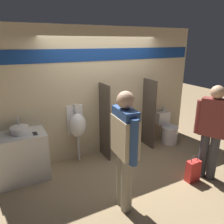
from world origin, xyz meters
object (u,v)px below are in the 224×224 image
object	(u,v)px
urinal_near_counter	(77,125)
shopping_bag	(193,171)
sink_basin	(20,130)
urinal_far	(126,117)
person_with_lanyard	(212,129)
person_in_vest	(125,144)
toilet	(168,131)
cell_phone	(35,134)

from	to	relation	value
urinal_near_counter	shopping_bag	xyz separation A→B (m)	(1.57, -1.62, -0.59)
sink_basin	urinal_far	size ratio (longest dim) A/B	0.26
person_with_lanyard	shopping_bag	world-z (taller)	person_with_lanyard
urinal_near_counter	shopping_bag	size ratio (longest dim) A/B	2.35
urinal_near_counter	urinal_far	size ratio (longest dim) A/B	1.00
urinal_near_counter	urinal_far	world-z (taller)	same
sink_basin	person_with_lanyard	xyz separation A→B (m)	(2.96, -1.57, 0.02)
person_in_vest	shopping_bag	xyz separation A→B (m)	(1.42, -0.03, -0.84)
sink_basin	shopping_bag	distance (m)	3.15
toilet	shopping_bag	size ratio (longest dim) A/B	1.69
toilet	shopping_bag	xyz separation A→B (m)	(-0.71, -1.46, -0.09)
sink_basin	urinal_near_counter	bearing A→B (deg)	3.87
urinal_far	toilet	size ratio (longest dim) A/B	1.40
urinal_far	shopping_bag	distance (m)	1.78
toilet	sink_basin	bearing A→B (deg)	178.48
urinal_far	person_with_lanyard	xyz separation A→B (m)	(0.75, -1.65, 0.15)
toilet	person_in_vest	xyz separation A→B (m)	(-2.13, -1.43, 0.75)
toilet	shopping_bag	distance (m)	1.62
urinal_near_counter	toilet	world-z (taller)	urinal_near_counter
sink_basin	toilet	bearing A→B (deg)	-1.52
cell_phone	urinal_far	world-z (taller)	urinal_far
toilet	person_with_lanyard	bearing A→B (deg)	-104.67
urinal_near_counter	shopping_bag	distance (m)	2.33
sink_basin	urinal_far	distance (m)	2.22
toilet	person_with_lanyard	xyz separation A→B (m)	(-0.39, -1.48, 0.66)
toilet	person_with_lanyard	size ratio (longest dim) A/B	0.50
sink_basin	person_in_vest	xyz separation A→B (m)	(1.22, -1.52, 0.11)
sink_basin	toilet	world-z (taller)	sink_basin
toilet	cell_phone	bearing A→B (deg)	-178.50
sink_basin	urinal_near_counter	distance (m)	1.09
sink_basin	toilet	xyz separation A→B (m)	(3.35, -0.09, -0.64)
toilet	urinal_far	bearing A→B (deg)	171.92
sink_basin	cell_phone	xyz separation A→B (m)	(0.22, -0.17, -0.05)
urinal_far	toilet	world-z (taller)	urinal_far
cell_phone	urinal_near_counter	world-z (taller)	urinal_near_counter
urinal_near_counter	urinal_far	xyz separation A→B (m)	(1.14, 0.00, 0.00)
cell_phone	person_in_vest	distance (m)	1.69
urinal_near_counter	cell_phone	bearing A→B (deg)	-164.06
person_with_lanyard	sink_basin	bearing A→B (deg)	32.61
sink_basin	person_in_vest	size ratio (longest dim) A/B	0.18
urinal_far	shopping_bag	xyz separation A→B (m)	(0.43, -1.62, -0.59)
shopping_bag	urinal_far	bearing A→B (deg)	104.86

